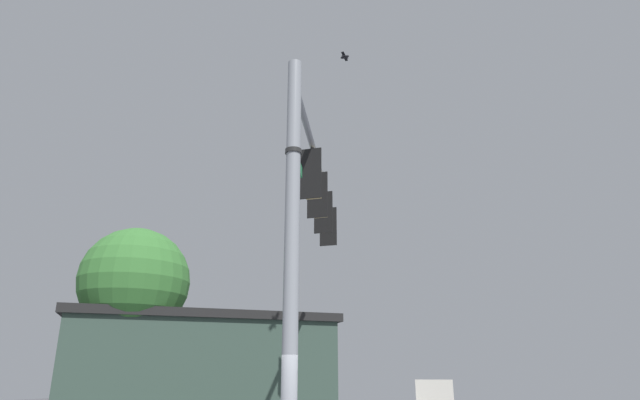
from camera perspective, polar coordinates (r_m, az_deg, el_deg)
The scene contains 10 objects.
signal_pole at distance 8.75m, azimuth -3.14°, elevation -7.23°, with size 0.26×0.26×7.83m, color gray.
mast_arm at distance 13.71m, azimuth -0.13°, elevation 3.57°, with size 0.14×0.14×8.29m, color gray.
traffic_light_nearest_pole at distance 12.15m, azimuth -0.83°, elevation 2.65°, with size 0.54×0.49×1.31m.
traffic_light_mid_inner at distance 13.55m, azimuth -0.06°, elevation 0.35°, with size 0.54×0.49×1.31m.
traffic_light_mid_outer at distance 14.98m, azimuth 0.56°, elevation -1.52°, with size 0.54×0.49×1.31m.
traffic_light_arm_end at distance 16.43m, azimuth 1.08°, elevation -3.06°, with size 0.54×0.49×1.31m.
street_name_sign at distance 9.63m, azimuth -2.67°, elevation 4.63°, with size 0.34×1.16×0.22m.
bird_flying at distance 16.30m, azimuth 2.72°, elevation 15.34°, with size 0.28×0.42×0.13m.
storefront_building at distance 21.44m, azimuth -13.30°, elevation -18.15°, with size 11.41×10.79×4.36m.
tree_by_storefront at distance 19.88m, azimuth -19.58°, elevation -8.52°, with size 3.83×3.83×7.27m.
Camera 1 is at (2.86, -8.09, 2.19)m, focal length 29.32 mm.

